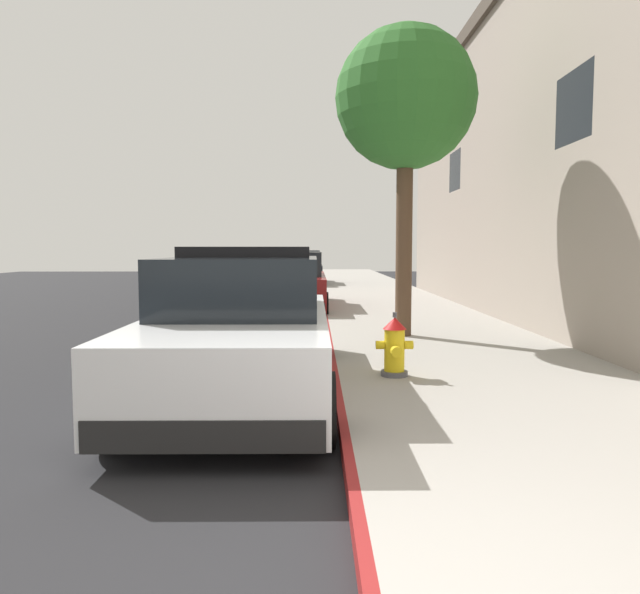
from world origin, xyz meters
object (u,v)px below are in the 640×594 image
parked_car_silver_ahead (290,283)px  street_tree (406,101)px  fire_hydrant (395,347)px  police_cruiser (243,331)px  parked_car_dark_far (300,269)px

parked_car_silver_ahead → street_tree: 6.68m
parked_car_silver_ahead → fire_hydrant: parked_car_silver_ahead is taller
street_tree → fire_hydrant: bearing=-100.2°
police_cruiser → parked_car_silver_ahead: size_ratio=1.00×
parked_car_silver_ahead → parked_car_dark_far: same height
police_cruiser → street_tree: size_ratio=0.93×
parked_car_dark_far → street_tree: bearing=-82.1°
parked_car_silver_ahead → parked_car_dark_far: size_ratio=1.00×
parked_car_silver_ahead → parked_car_dark_far: bearing=89.7°
parked_car_dark_far → fire_hydrant: bearing=-85.2°
fire_hydrant → street_tree: size_ratio=0.15×
fire_hydrant → street_tree: bearing=79.8°
street_tree → parked_car_silver_ahead: bearing=112.3°
parked_car_silver_ahead → fire_hydrant: size_ratio=6.37×
parked_car_silver_ahead → street_tree: size_ratio=0.93×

